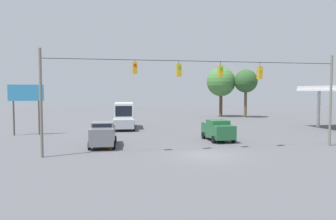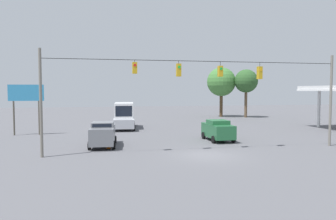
{
  "view_description": "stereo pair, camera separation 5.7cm",
  "coord_description": "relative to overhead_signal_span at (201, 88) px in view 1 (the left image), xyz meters",
  "views": [
    {
      "loc": [
        7.39,
        21.5,
        4.53
      ],
      "look_at": [
        0.97,
        -8.39,
        2.69
      ],
      "focal_mm": 35.0,
      "sensor_mm": 36.0,
      "label": 1
    },
    {
      "loc": [
        7.33,
        21.51,
        4.53
      ],
      "look_at": [
        0.97,
        -8.39,
        2.69
      ],
      "focal_mm": 35.0,
      "sensor_mm": 36.0,
      "label": 2
    }
  ],
  "objects": [
    {
      "name": "ground_plane",
      "position": [
        0.06,
        1.68,
        -4.69
      ],
      "size": [
        140.0,
        140.0,
        0.0
      ],
      "primitive_type": "plane",
      "color": "#56565B"
    },
    {
      "name": "overhead_signal_span",
      "position": [
        0.0,
        0.0,
        0.0
      ],
      "size": [
        22.43,
        0.38,
        7.34
      ],
      "color": "slate",
      "rests_on": "ground_plane"
    },
    {
      "name": "sedan_grey_parked_shoulder",
      "position": [
        7.08,
        -3.55,
        -3.65
      ],
      "size": [
        2.34,
        4.69,
        1.98
      ],
      "color": "slate",
      "rests_on": "ground_plane"
    },
    {
      "name": "sedan_green_crossing_near",
      "position": [
        -3.08,
        -4.46,
        -3.72
      ],
      "size": [
        2.05,
        4.07,
        1.86
      ],
      "color": "#236038",
      "rests_on": "ground_plane"
    },
    {
      "name": "box_truck_silver_withflow_far",
      "position": [
        4.42,
        -15.95,
        -3.2
      ],
      "size": [
        3.04,
        7.48,
        3.04
      ],
      "color": "#A8AAB2",
      "rests_on": "ground_plane"
    },
    {
      "name": "traffic_cone_nearest",
      "position": [
        6.66,
        -2.45,
        -4.38
      ],
      "size": [
        0.33,
        0.33,
        0.63
      ],
      "primitive_type": "cone",
      "color": "orange",
      "rests_on": "ground_plane"
    },
    {
      "name": "traffic_cone_second",
      "position": [
        6.51,
        -5.04,
        -4.38
      ],
      "size": [
        0.33,
        0.33,
        0.63
      ],
      "primitive_type": "cone",
      "color": "orange",
      "rests_on": "ground_plane"
    },
    {
      "name": "traffic_cone_third",
      "position": [
        6.75,
        -7.34,
        -4.38
      ],
      "size": [
        0.33,
        0.33,
        0.63
      ],
      "primitive_type": "cone",
      "color": "orange",
      "rests_on": "ground_plane"
    },
    {
      "name": "traffic_cone_fourth",
      "position": [
        6.74,
        -9.42,
        -4.38
      ],
      "size": [
        0.33,
        0.33,
        0.63
      ],
      "primitive_type": "cone",
      "color": "orange",
      "rests_on": "ground_plane"
    },
    {
      "name": "roadside_billboard",
      "position": [
        14.54,
        -12.06,
        -0.94
      ],
      "size": [
        3.42,
        0.16,
        5.11
      ],
      "color": "#4C473D",
      "rests_on": "ground_plane"
    },
    {
      "name": "tree_horizon_left",
      "position": [
        -13.18,
        -29.68,
        1.25
      ],
      "size": [
        4.9,
        4.9,
        8.43
      ],
      "color": "#4C3823",
      "rests_on": "ground_plane"
    },
    {
      "name": "tree_horizon_right",
      "position": [
        -16.7,
        -27.5,
        1.33
      ],
      "size": [
        3.87,
        3.87,
        8.02
      ],
      "color": "brown",
      "rests_on": "ground_plane"
    }
  ]
}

